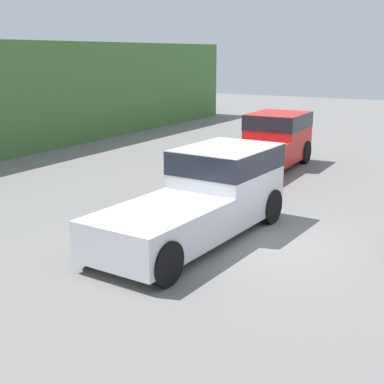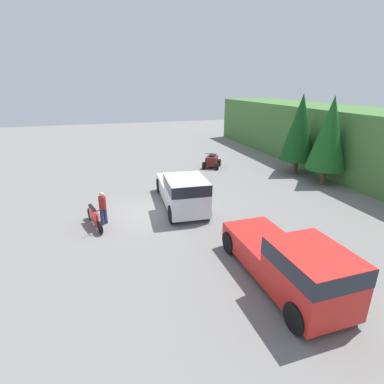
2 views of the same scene
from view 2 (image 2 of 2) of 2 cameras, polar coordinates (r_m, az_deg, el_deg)
The scene contains 8 objects.
ground_plane at distance 16.03m, azimuth -6.86°, elevation -4.16°, with size 80.00×80.00×0.00m, color slate.
tree_left at distance 23.92m, azimuth 19.87°, elevation 11.48°, with size 2.59×2.59×5.89m.
tree_mid_left at distance 21.93m, azimuth 24.74°, elevation 10.10°, with size 2.57×2.57×5.84m.
pickup_truck_red at distance 10.46m, azimuth 18.60°, elevation -12.70°, with size 5.57×2.18×1.99m.
pickup_truck_second at distance 16.25m, azimuth -1.78°, elevation 0.30°, with size 5.82×2.37×1.99m.
dirt_bike at distance 15.15m, azimuth -18.09°, elevation -4.60°, with size 2.32×0.88×1.14m.
quad_atv at distance 24.76m, azimuth 3.80°, elevation 5.86°, with size 2.25×2.04×1.28m.
rider_person at distance 15.08m, azimuth -16.63°, elevation -2.74°, with size 0.48×0.48×1.67m.
Camera 2 is at (14.46, -2.38, 6.51)m, focal length 28.00 mm.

